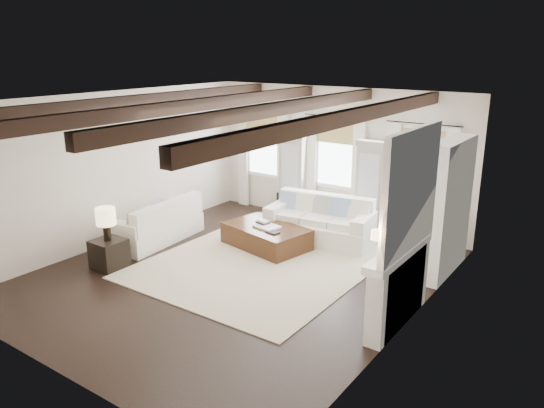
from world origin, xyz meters
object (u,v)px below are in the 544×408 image
Objects in this scene: sofa_back at (321,223)px; side_table_front at (109,254)px; side_table_back at (287,204)px; ottoman at (266,236)px; sofa_left at (158,224)px.

side_table_front is at bearing -124.82° from sofa_back.
sofa_back reaches higher than side_table_back.
sofa_left is at bearing -142.02° from ottoman.
sofa_left reaches higher than side_table_front.
side_table_back is (1.26, 3.16, -0.08)m from sofa_left.
sofa_left is (-2.85, -2.07, -0.02)m from sofa_back.
side_table_front is at bearing -112.93° from ottoman.
sofa_left reaches higher than ottoman.
side_table_back reaches higher than side_table_front.
sofa_left is at bearing -144.10° from sofa_back.
sofa_left is 3.78× the size of side_table_back.
sofa_back is 1.07× the size of sofa_left.
sofa_left is 1.28× the size of ottoman.
side_table_back is (-0.86, 2.10, 0.07)m from ottoman.
side_table_front is at bearing -101.18° from side_table_back.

